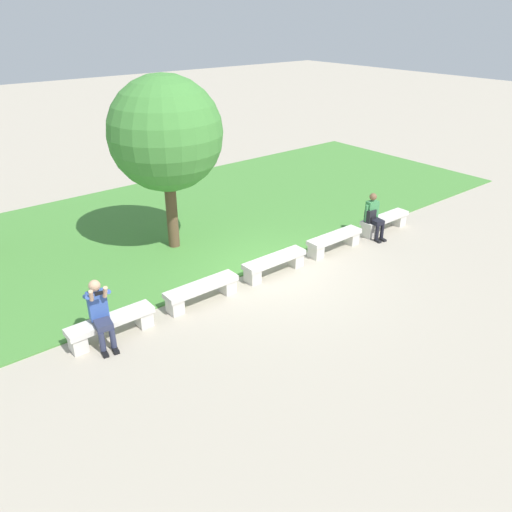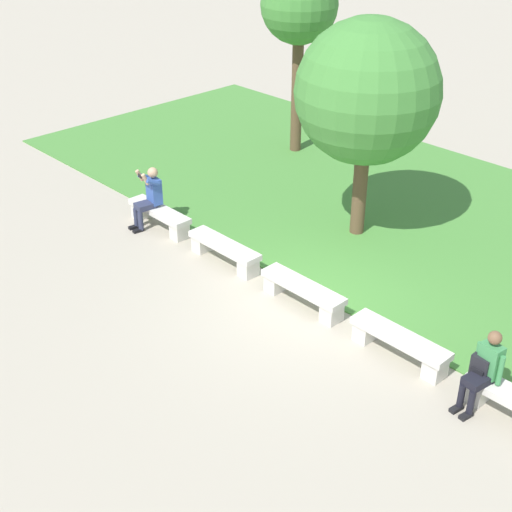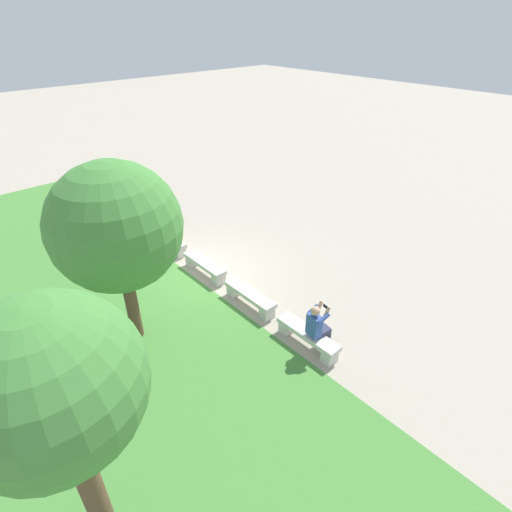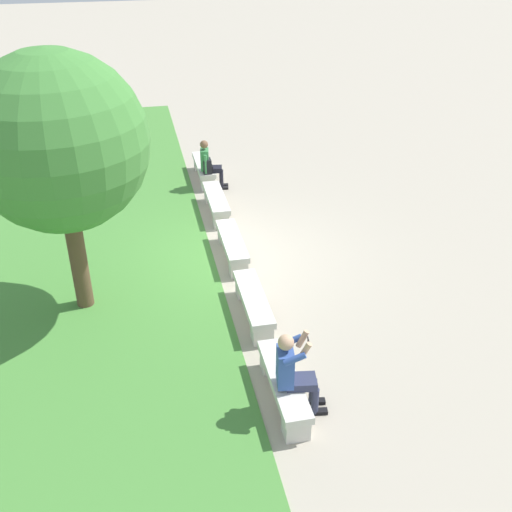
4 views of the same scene
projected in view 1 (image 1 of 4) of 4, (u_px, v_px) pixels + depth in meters
name	position (u px, v px, depth m)	size (l,w,h in m)	color
ground_plane	(274.00, 273.00, 12.16)	(80.00, 80.00, 0.00)	#A89E8C
grass_strip	(181.00, 220.00, 15.20)	(22.10, 8.00, 0.03)	#478438
bench_main	(111.00, 325.00, 9.67)	(1.72, 0.40, 0.45)	beige
bench_near	(202.00, 290.00, 10.85)	(1.72, 0.40, 0.45)	beige
bench_mid	(275.00, 263.00, 12.03)	(1.72, 0.40, 0.45)	beige
bench_far	(334.00, 240.00, 13.20)	(1.72, 0.40, 0.45)	beige
bench_end	(384.00, 221.00, 14.38)	(1.72, 0.40, 0.45)	beige
person_photographer	(100.00, 310.00, 9.31)	(0.51, 0.76, 1.32)	black
person_distant	(374.00, 215.00, 13.82)	(0.48, 0.71, 1.26)	black
backpack	(370.00, 216.00, 13.84)	(0.28, 0.24, 0.43)	black
tree_left_background	(166.00, 134.00, 12.19)	(2.84, 2.84, 4.47)	brown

